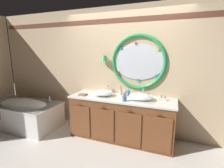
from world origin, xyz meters
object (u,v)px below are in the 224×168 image
at_px(toothbrush_holder_right, 124,98).
at_px(folded_hand_towel, 83,94).
at_px(sink_basin_left, 103,93).
at_px(toiletry_basket, 163,99).
at_px(toothbrush_holder_left, 121,92).
at_px(bathtub, 24,112).
at_px(sink_basin_right, 141,97).
at_px(soap_dispenser, 128,93).

distance_m(toothbrush_holder_right, folded_hand_towel, 0.91).
bearing_deg(sink_basin_left, toiletry_basket, 6.39).
bearing_deg(toothbrush_holder_left, toothbrush_holder_right, -63.26).
bearing_deg(toothbrush_holder_left, sink_basin_left, -144.52).
xyz_separation_m(bathtub, folded_hand_towel, (1.49, 0.17, 0.53)).
bearing_deg(toiletry_basket, sink_basin_right, -161.57).
height_order(bathtub, sink_basin_right, sink_basin_right).
distance_m(bathtub, soap_dispenser, 2.47).
height_order(sink_basin_left, toiletry_basket, sink_basin_left).
bearing_deg(sink_basin_left, folded_hand_towel, -165.84).
relative_size(toothbrush_holder_right, toiletry_basket, 1.56).
bearing_deg(toiletry_basket, folded_hand_towel, -171.55).
distance_m(sink_basin_right, toiletry_basket, 0.41).
height_order(sink_basin_right, toothbrush_holder_right, toothbrush_holder_right).
xyz_separation_m(bathtub, soap_dispenser, (2.36, 0.45, 0.57)).
bearing_deg(sink_basin_left, toothbrush_holder_left, 35.48).
height_order(toothbrush_holder_right, toiletry_basket, toothbrush_holder_right).
relative_size(soap_dispenser, toiletry_basket, 1.07).
bearing_deg(toothbrush_holder_left, sink_basin_right, -25.36).
bearing_deg(toothbrush_holder_right, soap_dispenser, 95.02).
distance_m(bathtub, toiletry_basket, 3.11).
bearing_deg(soap_dispenser, sink_basin_left, -159.60).
relative_size(bathtub, sink_basin_left, 4.30).
bearing_deg(soap_dispenser, toothbrush_holder_right, -84.98).
xyz_separation_m(toothbrush_holder_left, toiletry_basket, (0.84, -0.09, -0.03)).
bearing_deg(sink_basin_left, sink_basin_right, 0.00).
relative_size(folded_hand_towel, toiletry_basket, 1.14).
relative_size(sink_basin_right, toothbrush_holder_right, 2.05).
distance_m(bathtub, sink_basin_right, 2.73).
bearing_deg(bathtub, folded_hand_towel, 6.65).
relative_size(toothbrush_holder_left, folded_hand_towel, 1.39).
relative_size(toothbrush_holder_right, soap_dispenser, 1.47).
bearing_deg(soap_dispenser, folded_hand_towel, -162.43).
height_order(toothbrush_holder_left, toothbrush_holder_right, toothbrush_holder_left).
bearing_deg(toiletry_basket, sink_basin_left, -173.61).
relative_size(sink_basin_right, folded_hand_towel, 2.81).
height_order(toothbrush_holder_left, toiletry_basket, toothbrush_holder_left).
xyz_separation_m(sink_basin_left, toothbrush_holder_right, (0.50, -0.17, -0.00)).
bearing_deg(bathtub, toothbrush_holder_left, 12.62).
xyz_separation_m(toothbrush_holder_right, folded_hand_towel, (-0.90, 0.07, -0.04)).
xyz_separation_m(soap_dispenser, toiletry_basket, (0.68, -0.05, -0.04)).
relative_size(sink_basin_right, soap_dispenser, 3.00).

